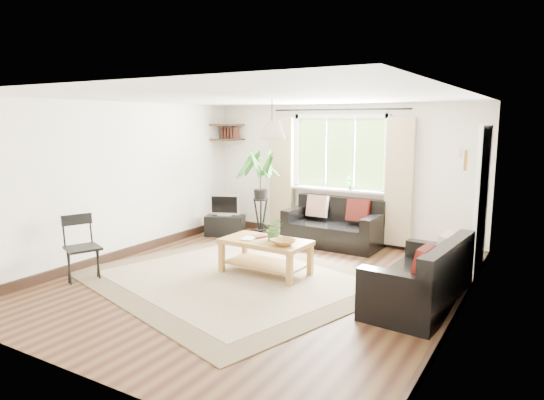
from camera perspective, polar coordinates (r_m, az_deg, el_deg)
The scene contains 24 objects.
floor at distance 6.50m, azimuth -1.82°, elevation -9.67°, with size 5.50×5.50×0.00m, color black.
ceiling at distance 6.15m, azimuth -1.94°, elevation 11.97°, with size 5.50×5.50×0.00m, color white.
wall_back at distance 8.64m, azimuth 7.98°, elevation 3.17°, with size 5.00×0.02×2.40m, color white.
wall_front at distance 4.20m, azimuth -22.50°, elevation -4.00°, with size 5.00×0.02×2.40m, color white.
wall_left at distance 7.83m, azimuth -17.51°, elevation 2.19°, with size 0.02×5.50×2.40m, color white.
wall_right at distance 5.32m, azimuth 21.47°, elevation -1.24°, with size 0.02×5.50×2.40m, color white.
rug at distance 6.65m, azimuth -4.66°, elevation -9.15°, with size 3.67×3.15×0.02m, color beige.
window at distance 8.57m, azimuth 7.92°, elevation 5.47°, with size 2.50×0.16×2.16m, color white, non-canonical shape.
door at distance 7.02m, azimuth 23.40°, elevation -0.59°, with size 0.06×0.96×2.06m, color silver.
corner_shelf at distance 9.48m, azimuth -5.30°, elevation 7.94°, with size 0.50×0.50×0.34m, color black, non-canonical shape.
pendant_lamp at distance 6.49m, azimuth -0.00°, elevation 8.75°, with size 0.36×0.36×0.54m, color beige, non-canonical shape.
wall_sconce at distance 5.56m, azimuth 21.60°, elevation 4.80°, with size 0.12×0.12×0.28m, color beige, non-canonical shape.
sofa_back at distance 8.31m, azimuth 7.18°, elevation -2.79°, with size 1.62×0.81×0.76m, color black, non-canonical shape.
sofa_right at distance 5.84m, azimuth 16.87°, elevation -8.38°, with size 0.81×1.61×0.76m, color black, non-canonical shape.
coffee_table at distance 6.76m, azimuth -0.77°, elevation -6.73°, with size 1.20×0.66×0.49m, color brown, non-canonical shape.
table_plant at distance 6.64m, azimuth 0.27°, elevation -3.38°, with size 0.29×0.25×0.32m, color #356127.
bowl at distance 6.41m, azimuth 1.31°, elevation -4.98°, with size 0.32×0.32×0.08m, color olive.
book_a at distance 6.77m, azimuth -3.46°, elevation -4.47°, with size 0.17×0.23×0.02m, color silver.
book_b at distance 6.93m, azimuth -1.84°, elevation -4.14°, with size 0.16×0.22×0.02m, color maroon.
tv_stand at distance 9.05m, azimuth -5.54°, elevation -3.00°, with size 0.70×0.39×0.37m, color black.
tv at distance 8.98m, azimuth -5.58°, elevation -0.55°, with size 0.54×0.18×0.41m, color #A5A5AA, non-canonical shape.
palm_stand at distance 8.60m, azimuth -1.35°, elevation 0.55°, with size 0.62×0.62×1.60m, color black, non-canonical shape.
folding_chair at distance 6.89m, azimuth -21.37°, elevation -5.42°, with size 0.45×0.45×0.88m, color black, non-canonical shape.
sill_plant at distance 8.45m, azimuth 9.20°, elevation 2.08°, with size 0.14×0.10×0.27m, color #2D6023.
Camera 1 is at (3.30, -5.18, 2.12)m, focal length 32.00 mm.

